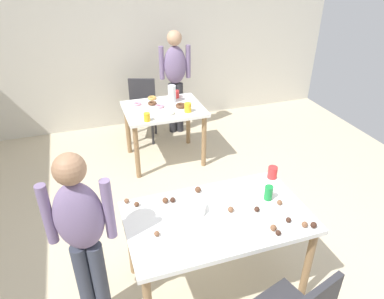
# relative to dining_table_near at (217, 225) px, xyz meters

# --- Properties ---
(ground_plane) EXTENTS (6.40, 6.40, 0.00)m
(ground_plane) POSITION_rel_dining_table_near_xyz_m (0.05, 0.24, -0.66)
(ground_plane) COLOR beige
(wall_back) EXTENTS (6.40, 0.10, 2.60)m
(wall_back) POSITION_rel_dining_table_near_xyz_m (0.05, 3.44, 0.64)
(wall_back) COLOR beige
(wall_back) RESTS_ON ground_plane
(dining_table_near) EXTENTS (1.39, 0.81, 0.75)m
(dining_table_near) POSITION_rel_dining_table_near_xyz_m (0.00, 0.00, 0.00)
(dining_table_near) COLOR white
(dining_table_near) RESTS_ON ground_plane
(dining_table_far) EXTENTS (0.98, 0.77, 0.75)m
(dining_table_far) POSITION_rel_dining_table_near_xyz_m (0.13, 2.13, -0.03)
(dining_table_far) COLOR white
(dining_table_far) RESTS_ON ground_plane
(chair_far_table) EXTENTS (0.51, 0.51, 0.87)m
(chair_far_table) POSITION_rel_dining_table_near_xyz_m (-0.01, 2.86, -0.16)
(chair_far_table) COLOR #2D2D33
(chair_far_table) RESTS_ON ground_plane
(person_girl_near) EXTENTS (0.46, 0.26, 1.48)m
(person_girl_near) POSITION_rel_dining_table_near_xyz_m (-0.97, -0.01, 0.22)
(person_girl_near) COLOR #383D4C
(person_girl_near) RESTS_ON ground_plane
(person_adult_far) EXTENTS (0.46, 0.24, 1.53)m
(person_adult_far) POSITION_rel_dining_table_near_xyz_m (0.51, 2.88, 0.26)
(person_adult_far) COLOR #28282D
(person_adult_far) RESTS_ON ground_plane
(mixing_bowl) EXTENTS (0.19, 0.19, 0.06)m
(mixing_bowl) POSITION_rel_dining_table_near_xyz_m (-0.16, 0.10, 0.12)
(mixing_bowl) COLOR white
(mixing_bowl) RESTS_ON dining_table_near
(soda_can) EXTENTS (0.07, 0.07, 0.12)m
(soda_can) POSITION_rel_dining_table_near_xyz_m (0.46, 0.06, 0.15)
(soda_can) COLOR #198438
(soda_can) RESTS_ON dining_table_near
(fork_near) EXTENTS (0.17, 0.02, 0.01)m
(fork_near) POSITION_rel_dining_table_near_xyz_m (0.13, -0.16, 0.09)
(fork_near) COLOR silver
(fork_near) RESTS_ON dining_table_near
(cup_near_0) EXTENTS (0.08, 0.08, 0.11)m
(cup_near_0) POSITION_rel_dining_table_near_xyz_m (0.64, 0.32, 0.14)
(cup_near_0) COLOR red
(cup_near_0) RESTS_ON dining_table_near
(cake_ball_0) EXTENTS (0.04, 0.04, 0.04)m
(cake_ball_0) POSITION_rel_dining_table_near_xyz_m (0.51, -0.03, 0.11)
(cake_ball_0) COLOR brown
(cake_ball_0) RESTS_ON dining_table_near
(cake_ball_1) EXTENTS (0.05, 0.05, 0.05)m
(cake_ball_1) POSITION_rel_dining_table_near_xyz_m (0.61, -0.34, 0.11)
(cake_ball_1) COLOR #3D2319
(cake_ball_1) RESTS_ON dining_table_near
(cake_ball_2) EXTENTS (0.04, 0.04, 0.04)m
(cake_ball_2) POSITION_rel_dining_table_near_xyz_m (-0.49, -0.06, 0.11)
(cake_ball_2) COLOR brown
(cake_ball_2) RESTS_ON dining_table_near
(cake_ball_3) EXTENTS (0.04, 0.04, 0.04)m
(cake_ball_3) POSITION_rel_dining_table_near_xyz_m (0.33, -0.33, 0.11)
(cake_ball_3) COLOR #3D2319
(cake_ball_3) RESTS_ON dining_table_near
(cake_ball_4) EXTENTS (0.04, 0.04, 0.04)m
(cake_ball_4) POSITION_rel_dining_table_near_xyz_m (0.30, -0.05, 0.11)
(cake_ball_4) COLOR #3D2319
(cake_ball_4) RESTS_ON dining_table_near
(cake_ball_5) EXTENTS (0.04, 0.04, 0.04)m
(cake_ball_5) POSITION_rel_dining_table_near_xyz_m (-0.28, 0.27, 0.11)
(cake_ball_5) COLOR #3D2319
(cake_ball_5) RESTS_ON dining_table_near
(cake_ball_6) EXTENTS (0.05, 0.05, 0.05)m
(cake_ball_6) POSITION_rel_dining_table_near_xyz_m (-0.04, 0.33, 0.12)
(cake_ball_6) COLOR brown
(cake_ball_6) RESTS_ON dining_table_near
(cake_ball_7) EXTENTS (0.05, 0.05, 0.05)m
(cake_ball_7) POSITION_rel_dining_table_near_xyz_m (0.11, 0.01, 0.11)
(cake_ball_7) COLOR brown
(cake_ball_7) RESTS_ON dining_table_near
(cake_ball_8) EXTENTS (0.04, 0.04, 0.04)m
(cake_ball_8) POSITION_rel_dining_table_near_xyz_m (-0.63, 0.37, 0.11)
(cake_ball_8) COLOR brown
(cake_ball_8) RESTS_ON dining_table_near
(cake_ball_9) EXTENTS (0.05, 0.05, 0.05)m
(cake_ball_9) POSITION_rel_dining_table_near_xyz_m (0.32, -0.27, 0.11)
(cake_ball_9) COLOR brown
(cake_ball_9) RESTS_ON dining_table_near
(cake_ball_10) EXTENTS (0.05, 0.05, 0.05)m
(cake_ball_10) POSITION_rel_dining_table_near_xyz_m (-0.34, 0.28, 0.11)
(cake_ball_10) COLOR brown
(cake_ball_10) RESTS_ON dining_table_near
(cake_ball_11) EXTENTS (0.04, 0.04, 0.04)m
(cake_ball_11) POSITION_rel_dining_table_near_xyz_m (0.49, 0.11, 0.11)
(cake_ball_11) COLOR #3D2319
(cake_ball_11) RESTS_ON dining_table_near
(cake_ball_12) EXTENTS (0.04, 0.04, 0.04)m
(cake_ball_12) POSITION_rel_dining_table_near_xyz_m (0.47, -0.23, 0.11)
(cake_ball_12) COLOR #3D2319
(cake_ball_12) RESTS_ON dining_table_near
(cake_ball_13) EXTENTS (0.05, 0.05, 0.05)m
(cake_ball_13) POSITION_rel_dining_table_near_xyz_m (0.55, -0.32, 0.11)
(cake_ball_13) COLOR brown
(cake_ball_13) RESTS_ON dining_table_near
(cake_ball_14) EXTENTS (0.04, 0.04, 0.04)m
(cake_ball_14) POSITION_rel_dining_table_near_xyz_m (-0.56, 0.30, 0.11)
(cake_ball_14) COLOR brown
(cake_ball_14) RESTS_ON dining_table_near
(pitcher_far) EXTENTS (0.10, 0.10, 0.22)m
(pitcher_far) POSITION_rel_dining_table_near_xyz_m (0.28, 2.27, 0.20)
(pitcher_far) COLOR white
(pitcher_far) RESTS_ON dining_table_far
(cup_far_0) EXTENTS (0.09, 0.09, 0.10)m
(cup_far_0) POSITION_rel_dining_table_near_xyz_m (0.37, 2.40, 0.14)
(cup_far_0) COLOR red
(cup_far_0) RESTS_ON dining_table_far
(cup_far_1) EXTENTS (0.07, 0.07, 0.10)m
(cup_far_1) POSITION_rel_dining_table_near_xyz_m (-0.15, 1.80, 0.14)
(cup_far_1) COLOR yellow
(cup_far_1) RESTS_ON dining_table_far
(cup_far_2) EXTENTS (0.09, 0.09, 0.12)m
(cup_far_2) POSITION_rel_dining_table_near_xyz_m (0.38, 1.90, 0.15)
(cup_far_2) COLOR yellow
(cup_far_2) RESTS_ON dining_table_far
(donut_far_0) EXTENTS (0.11, 0.11, 0.03)m
(donut_far_0) POSITION_rel_dining_table_near_xyz_m (0.02, 2.27, 0.11)
(donut_far_0) COLOR brown
(donut_far_0) RESTS_ON dining_table_far
(donut_far_1) EXTENTS (0.10, 0.10, 0.03)m
(donut_far_1) POSITION_rel_dining_table_near_xyz_m (-0.16, 2.32, 0.10)
(donut_far_1) COLOR pink
(donut_far_1) RESTS_ON dining_table_far
(donut_far_2) EXTENTS (0.12, 0.12, 0.03)m
(donut_far_2) POSITION_rel_dining_table_near_xyz_m (0.06, 2.45, 0.11)
(donut_far_2) COLOR gold
(donut_far_2) RESTS_ON dining_table_far
(donut_far_3) EXTENTS (0.13, 0.13, 0.04)m
(donut_far_3) POSITION_rel_dining_table_near_xyz_m (0.15, 1.92, 0.11)
(donut_far_3) COLOR white
(donut_far_3) RESTS_ON dining_table_far
(donut_far_4) EXTENTS (0.14, 0.14, 0.04)m
(donut_far_4) POSITION_rel_dining_table_near_xyz_m (0.34, 2.07, 0.11)
(donut_far_4) COLOR brown
(donut_far_4) RESTS_ON dining_table_far
(donut_far_5) EXTENTS (0.11, 0.11, 0.03)m
(donut_far_5) POSITION_rel_dining_table_near_xyz_m (0.09, 2.15, 0.11)
(donut_far_5) COLOR pink
(donut_far_5) RESTS_ON dining_table_far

